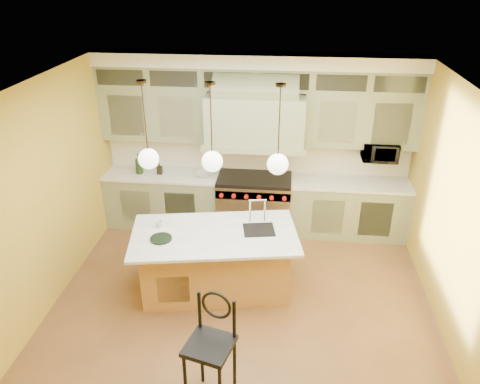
# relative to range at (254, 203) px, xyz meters

# --- Properties ---
(floor) EXTENTS (5.00, 5.00, 0.00)m
(floor) POSITION_rel_range_xyz_m (0.00, -2.14, -0.49)
(floor) COLOR brown
(floor) RESTS_ON ground
(ceiling) EXTENTS (5.00, 5.00, 0.00)m
(ceiling) POSITION_rel_range_xyz_m (0.00, -2.14, 2.41)
(ceiling) COLOR white
(ceiling) RESTS_ON wall_back
(wall_back) EXTENTS (5.00, 0.00, 5.00)m
(wall_back) POSITION_rel_range_xyz_m (0.00, 0.36, 0.96)
(wall_back) COLOR gold
(wall_back) RESTS_ON ground
(wall_left) EXTENTS (0.00, 5.00, 5.00)m
(wall_left) POSITION_rel_range_xyz_m (-2.50, -2.14, 0.96)
(wall_left) COLOR gold
(wall_left) RESTS_ON ground
(wall_right) EXTENTS (0.00, 5.00, 5.00)m
(wall_right) POSITION_rel_range_xyz_m (2.50, -2.14, 0.96)
(wall_right) COLOR gold
(wall_right) RESTS_ON ground
(back_cabinetry) EXTENTS (5.00, 0.77, 2.90)m
(back_cabinetry) POSITION_rel_range_xyz_m (0.00, 0.09, 0.94)
(back_cabinetry) COLOR gray
(back_cabinetry) RESTS_ON floor
(range) EXTENTS (1.20, 0.74, 0.96)m
(range) POSITION_rel_range_xyz_m (0.00, 0.00, 0.00)
(range) COLOR silver
(range) RESTS_ON floor
(kitchen_island) EXTENTS (2.33, 1.52, 1.35)m
(kitchen_island) POSITION_rel_range_xyz_m (-0.39, -1.69, -0.01)
(kitchen_island) COLOR #A17639
(kitchen_island) RESTS_ON floor
(counter_stool) EXTENTS (0.54, 0.54, 1.26)m
(counter_stool) POSITION_rel_range_xyz_m (-0.15, -3.51, 0.24)
(counter_stool) COLOR black
(counter_stool) RESTS_ON floor
(microwave) EXTENTS (0.54, 0.37, 0.30)m
(microwave) POSITION_rel_range_xyz_m (1.95, 0.11, 0.96)
(microwave) COLOR black
(microwave) RESTS_ON back_cabinetry
(oil_bottle_a) EXTENTS (0.15, 0.15, 0.34)m
(oil_bottle_a) POSITION_rel_range_xyz_m (-1.92, -0.01, 0.63)
(oil_bottle_a) COLOR #1A3113
(oil_bottle_a) RESTS_ON back_cabinetry
(oil_bottle_b) EXTENTS (0.09, 0.09, 0.19)m
(oil_bottle_b) POSITION_rel_range_xyz_m (-1.58, 0.01, 0.55)
(oil_bottle_b) COLOR black
(oil_bottle_b) RESTS_ON back_cabinetry
(fruit_bowl) EXTENTS (0.31, 0.31, 0.07)m
(fruit_bowl) POSITION_rel_range_xyz_m (-0.85, 0.01, 0.49)
(fruit_bowl) COLOR silver
(fruit_bowl) RESTS_ON back_cabinetry
(cup) EXTENTS (0.10, 0.10, 0.09)m
(cup) POSITION_rel_range_xyz_m (-1.15, -1.64, 0.48)
(cup) COLOR beige
(cup) RESTS_ON kitchen_island
(pendant_left) EXTENTS (0.26, 0.26, 1.11)m
(pendant_left) POSITION_rel_range_xyz_m (-1.20, -1.69, 1.46)
(pendant_left) COLOR #2D2319
(pendant_left) RESTS_ON ceiling
(pendant_center) EXTENTS (0.26, 0.26, 1.11)m
(pendant_center) POSITION_rel_range_xyz_m (-0.40, -1.69, 1.46)
(pendant_center) COLOR #2D2319
(pendant_center) RESTS_ON ceiling
(pendant_right) EXTENTS (0.26, 0.26, 1.11)m
(pendant_right) POSITION_rel_range_xyz_m (0.40, -1.69, 1.46)
(pendant_right) COLOR #2D2319
(pendant_right) RESTS_ON ceiling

